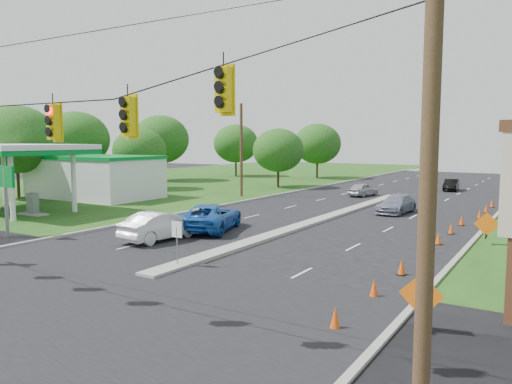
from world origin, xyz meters
The scene contains 35 objects.
ground centered at (0.00, 0.00, 0.00)m, with size 160.00×160.00×0.00m, color black.
grass_left centered at (-30.00, 20.00, 0.00)m, with size 40.00×160.00×0.06m, color #1E4714.
cross_street centered at (0.00, 0.00, 0.00)m, with size 160.00×14.00×0.02m, color black.
curb_left centered at (-10.10, 30.00, 0.00)m, with size 0.25×110.00×0.16m, color gray.
curb_right centered at (10.10, 30.00, 0.00)m, with size 0.25×110.00×0.16m, color gray.
median centered at (0.00, 21.00, 0.00)m, with size 1.00×34.00×0.18m, color gray.
median_sign centered at (0.00, 6.00, 1.46)m, with size 0.55×0.06×2.05m.
signal_span centered at (-0.05, -1.00, 4.97)m, with size 25.60×0.32×9.00m.
utility_pole_far_left centered at (-12.50, 30.00, 4.50)m, with size 0.28×0.28×9.00m, color #422D1C.
gas_station centered at (-23.64, 20.24, 2.58)m, with size 18.40×19.70×5.20m.
cone_0 centered at (8.60, 3.00, 0.35)m, with size 0.32×0.32×0.70m, color #E74E0E.
cone_1 centered at (8.60, 6.50, 0.35)m, with size 0.32×0.32×0.70m, color #E74E0E.
cone_2 centered at (8.60, 10.00, 0.35)m, with size 0.32×0.32×0.70m, color #E74E0E.
cone_3 centered at (8.60, 13.50, 0.35)m, with size 0.32×0.32×0.70m, color #E74E0E.
cone_4 centered at (8.60, 17.00, 0.35)m, with size 0.32×0.32×0.70m, color #E74E0E.
cone_5 centered at (8.60, 20.50, 0.35)m, with size 0.32×0.32×0.70m, color #E74E0E.
cone_6 centered at (8.60, 24.00, 0.35)m, with size 0.32×0.32×0.70m, color #E74E0E.
cone_7 centered at (9.20, 27.50, 0.35)m, with size 0.32×0.32×0.70m, color #E74E0E.
cone_8 centered at (9.20, 31.00, 0.35)m, with size 0.32×0.32×0.70m, color #E74E0E.
cone_9 centered at (9.20, 34.50, 0.35)m, with size 0.32×0.32×0.70m, color #E74E0E.
work_sign_0 centered at (10.80, 4.00, 1.09)m, with size 1.27×0.58×1.37m.
work_sign_1 centered at (10.80, 18.00, 1.09)m, with size 1.27×0.58×1.37m.
work_sign_2 centered at (10.80, 32.00, 1.09)m, with size 1.27×0.58×1.37m.
tree_1 centered at (-30.00, 18.00, 5.58)m, with size 7.56×7.56×8.82m.
tree_2 centered at (-26.00, 30.00, 4.34)m, with size 5.88×5.88×6.86m.
tree_3 centered at (-32.00, 40.00, 5.58)m, with size 7.56×7.56×8.82m.
tree_4 centered at (-28.00, 52.00, 4.96)m, with size 6.72×6.72×7.84m.
tree_5 centered at (-14.00, 40.00, 4.34)m, with size 5.88×5.88×6.86m.
tree_6 centered at (-16.00, 55.00, 4.96)m, with size 6.72×6.72×7.84m.
tree_14 centered at (-34.00, 28.00, 5.58)m, with size 7.56×7.56×8.82m.
white_sedan centered at (-4.81, 10.21, 0.80)m, with size 1.68×4.83×1.59m, color silver.
blue_pickup centered at (-4.23, 14.02, 0.82)m, with size 2.73×5.92×1.65m, color #1956AE.
silver_car_far centered at (3.40, 27.26, 0.68)m, with size 1.90×4.68×1.36m, color gray.
silver_car_oncoming centered at (-2.69, 36.90, 0.66)m, with size 1.55×3.86×1.31m, color #9F9EA4.
dark_car_receding centered at (3.70, 47.02, 0.64)m, with size 1.36×3.90×1.28m, color black.
Camera 1 is at (14.06, -10.23, 5.56)m, focal length 35.00 mm.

